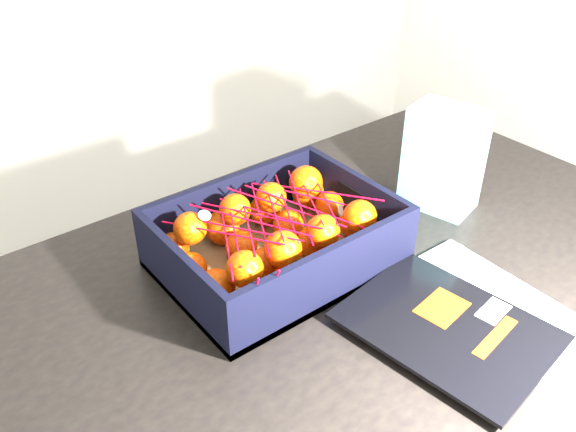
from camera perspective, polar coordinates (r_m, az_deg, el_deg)
table at (r=1.08m, az=6.74°, el=-8.93°), size 1.20×0.80×0.75m
magazine_stack at (r=0.94m, az=16.38°, el=-9.02°), size 0.31×0.31×0.02m
produce_crate at (r=0.99m, az=-1.06°, el=-2.93°), size 0.36×0.27×0.11m
clementine_heap at (r=0.98m, az=-0.78°, el=-1.97°), size 0.35×0.25×0.10m
mesh_net at (r=0.95m, az=-1.30°, el=-0.05°), size 0.30×0.24×0.09m
retail_carton at (r=1.15m, az=14.36°, el=5.21°), size 0.12×0.15×0.19m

